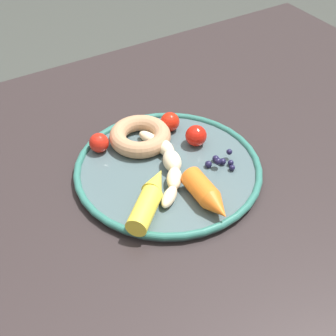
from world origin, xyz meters
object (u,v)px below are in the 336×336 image
(blueberry_pile, at_px, (221,162))
(tomato_near, at_px, (196,136))
(carrot_yellow, at_px, (150,198))
(tomato_mid, at_px, (99,143))
(plate, at_px, (168,169))
(donut, at_px, (140,136))
(tomato_far, at_px, (170,122))
(dining_table, at_px, (185,214))
(carrot_orange, at_px, (207,195))
(banana, at_px, (167,163))

(blueberry_pile, height_order, tomato_near, tomato_near)
(carrot_yellow, bearing_deg, tomato_mid, -87.27)
(plate, relative_size, tomato_near, 8.36)
(donut, height_order, tomato_far, tomato_far)
(dining_table, distance_m, blueberry_pile, 0.12)
(dining_table, xyz_separation_m, donut, (0.02, -0.12, 0.11))
(donut, distance_m, tomato_far, 0.07)
(plate, distance_m, blueberry_pile, 0.09)
(plate, relative_size, tomato_far, 8.96)
(dining_table, relative_size, blueberry_pile, 23.85)
(plate, relative_size, donut, 2.90)
(plate, height_order, tomato_near, tomato_near)
(carrot_orange, bearing_deg, carrot_yellow, -28.15)
(carrot_yellow, distance_m, tomato_mid, 0.16)
(banana, distance_m, carrot_yellow, 0.09)
(carrot_orange, height_order, tomato_far, same)
(carrot_yellow, bearing_deg, tomato_near, -147.79)
(tomato_mid, bearing_deg, banana, 126.29)
(dining_table, height_order, banana, banana)
(carrot_orange, xyz_separation_m, tomato_near, (-0.07, -0.13, 0.00))
(carrot_orange, height_order, tomato_near, tomato_near)
(carrot_orange, distance_m, blueberry_pile, 0.10)
(banana, xyz_separation_m, carrot_yellow, (0.07, 0.06, 0.00))
(plate, xyz_separation_m, banana, (0.00, 0.00, 0.02))
(donut, bearing_deg, plate, 94.36)
(carrot_yellow, distance_m, blueberry_pile, 0.15)
(tomato_mid, bearing_deg, carrot_yellow, 92.73)
(dining_table, bearing_deg, banana, -60.25)
(banana, xyz_separation_m, tomato_near, (-0.08, -0.03, 0.01))
(tomato_near, bearing_deg, plate, 21.45)
(carrot_yellow, relative_size, tomato_near, 3.13)
(dining_table, height_order, tomato_far, tomato_far)
(carrot_orange, bearing_deg, donut, -85.73)
(dining_table, distance_m, tomato_far, 0.17)
(tomato_near, bearing_deg, banana, 21.40)
(dining_table, bearing_deg, tomato_mid, -55.17)
(banana, xyz_separation_m, carrot_orange, (-0.01, 0.10, 0.01))
(dining_table, distance_m, donut, 0.16)
(plate, height_order, tomato_far, tomato_far)
(carrot_orange, distance_m, tomato_near, 0.15)
(banana, bearing_deg, donut, -87.23)
(banana, distance_m, carrot_orange, 0.10)
(tomato_mid, relative_size, tomato_far, 0.98)
(banana, height_order, blueberry_pile, banana)
(dining_table, relative_size, tomato_far, 36.20)
(dining_table, height_order, carrot_yellow, carrot_yellow)
(carrot_yellow, bearing_deg, plate, -138.46)
(carrot_orange, xyz_separation_m, blueberry_pile, (-0.07, -0.06, -0.01))
(blueberry_pile, bearing_deg, tomato_mid, -42.01)
(dining_table, xyz_separation_m, banana, (0.02, -0.03, 0.10))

